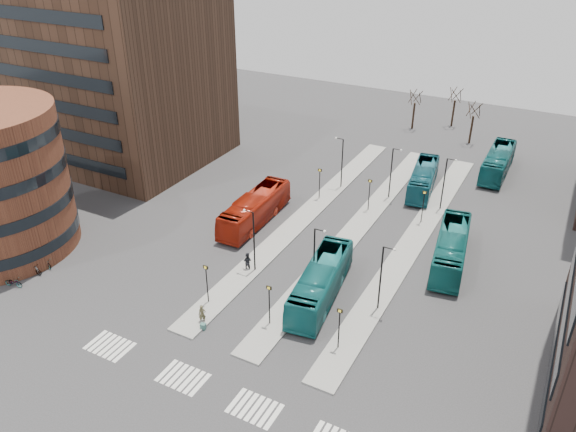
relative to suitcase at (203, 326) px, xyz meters
The scene contains 22 objects.
ground 9.43m from the suitcase, 72.68° to the right, with size 160.00×160.00×0.00m, color #2D2D30.
island_left 21.03m from the suitcase, 93.25° to the left, with size 2.50×45.00×0.15m, color gray.
island_mid 21.54m from the suitcase, 77.11° to the left, with size 2.50×45.00×0.15m, color gray.
island_right 23.62m from the suitcase, 62.77° to the left, with size 2.50×45.00×0.15m, color gray.
suitcase is the anchor object (origin of this frame).
red_bus 17.76m from the suitcase, 107.43° to the left, with size 2.72×11.61×3.23m, color #A31E0C.
teal_bus_a 10.55m from the suitcase, 51.97° to the left, with size 2.70×11.55×3.22m, color #15676A.
teal_bus_b 34.00m from the suitcase, 76.05° to the left, with size 2.47×10.55×2.94m, color #145664.
teal_bus_c 24.09m from the suitcase, 51.64° to the left, with size 2.66×11.39×3.17m, color #136362.
teal_bus_d 44.68m from the suitcase, 70.24° to the left, with size 2.65×11.33×3.16m, color #135F63.
traveller 1.02m from the suitcase, 127.58° to the left, with size 0.60×0.39×1.63m, color brown.
commuter_a 9.02m from the suitcase, 98.47° to the left, with size 0.86×0.67×1.77m, color black.
commuter_b 7.72m from the suitcase, 29.34° to the left, with size 1.05×0.44×1.79m, color black.
commuter_c 9.05m from the suitcase, 49.86° to the left, with size 1.19×0.68×1.84m, color black.
bicycle_near 18.47m from the suitcase, behind, with size 0.60×1.72×0.90m, color gray.
bicycle_mid 18.22m from the suitcase, behind, with size 0.50×1.78×1.07m, color gray.
bicycle_far 18.20m from the suitcase, behind, with size 0.63×1.81×0.95m, color gray.
crosswalk_stripes 6.77m from the suitcase, 47.67° to the right, with size 22.35×2.40×0.01m.
office_block 41.38m from the suitcase, 141.31° to the left, with size 25.00×20.12×22.00m.
sign_poles 14.83m from the suitcase, 72.52° to the left, with size 12.45×22.12×3.65m.
lamp_posts 20.04m from the suitcase, 74.01° to the left, with size 14.04×20.24×6.12m.
bare_trees 54.00m from the suitcase, 84.18° to the left, with size 10.97×8.14×5.90m.
Camera 1 is at (19.60, -18.56, 29.57)m, focal length 35.00 mm.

